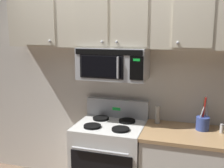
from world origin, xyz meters
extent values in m
cube|color=silver|center=(0.00, 0.79, 1.35)|extent=(5.20, 0.10, 2.70)
cube|color=white|center=(0.00, 0.42, 0.45)|extent=(0.76, 0.64, 0.90)
cylinder|color=#B7BABF|center=(0.00, 0.06, 0.74)|extent=(0.61, 0.03, 0.03)
cube|color=#B7BABF|center=(0.00, 0.70, 1.01)|extent=(0.76, 0.07, 0.22)
cube|color=#19D83F|center=(0.00, 0.67, 1.01)|extent=(0.10, 0.00, 0.04)
cylinder|color=black|center=(-0.16, 0.28, 0.91)|extent=(0.19, 0.19, 0.02)
cylinder|color=black|center=(0.16, 0.28, 0.91)|extent=(0.19, 0.19, 0.02)
cylinder|color=black|center=(-0.16, 0.56, 0.91)|extent=(0.19, 0.19, 0.02)
cylinder|color=black|center=(0.16, 0.56, 0.91)|extent=(0.19, 0.19, 0.02)
cube|color=#B7BABF|center=(0.00, 0.54, 1.57)|extent=(0.76, 0.39, 0.35)
cube|color=black|center=(0.00, 0.35, 1.72)|extent=(0.73, 0.01, 0.06)
cube|color=black|center=(-0.07, 0.35, 1.56)|extent=(0.49, 0.01, 0.25)
cube|color=black|center=(-0.08, 0.34, 1.56)|extent=(0.44, 0.01, 0.22)
cube|color=black|center=(0.30, 0.35, 1.56)|extent=(0.14, 0.01, 0.25)
cube|color=#19D83F|center=(0.30, 0.34, 1.65)|extent=(0.07, 0.00, 0.03)
cylinder|color=#B7BABF|center=(0.11, 0.32, 1.56)|extent=(0.02, 0.02, 0.23)
cube|color=beige|center=(0.00, 0.57, 2.02)|extent=(2.50, 0.33, 0.55)
cube|color=beige|center=(-0.83, 0.40, 2.02)|extent=(0.38, 0.01, 0.51)
sphere|color=#B7BABF|center=(-0.70, 0.39, 1.82)|extent=(0.03, 0.03, 0.03)
cube|color=beige|center=(-0.21, 0.40, 2.02)|extent=(0.38, 0.01, 0.51)
sphere|color=#B7BABF|center=(-0.08, 0.39, 1.82)|extent=(0.03, 0.03, 0.03)
cube|color=beige|center=(0.21, 0.40, 2.02)|extent=(0.38, 0.01, 0.51)
sphere|color=#B7BABF|center=(0.08, 0.39, 1.82)|extent=(0.03, 0.03, 0.03)
cube|color=beige|center=(0.83, 0.40, 2.02)|extent=(0.38, 0.01, 0.51)
sphere|color=#B7BABF|center=(0.70, 0.39, 1.82)|extent=(0.03, 0.03, 0.03)
cube|color=tan|center=(0.84, 0.43, 0.88)|extent=(0.93, 0.65, 0.03)
cylinder|color=#384C9E|center=(0.98, 0.55, 0.97)|extent=(0.14, 0.14, 0.14)
cylinder|color=#A87A47|center=(0.98, 0.57, 1.12)|extent=(0.04, 0.03, 0.28)
cylinder|color=black|center=(0.98, 0.55, 1.10)|extent=(0.05, 0.04, 0.26)
cylinder|color=red|center=(0.99, 0.55, 1.12)|extent=(0.04, 0.06, 0.28)
cylinder|color=silver|center=(1.01, 0.56, 1.13)|extent=(0.05, 0.03, 0.30)
cylinder|color=#BCBCC1|center=(0.97, 0.53, 1.09)|extent=(0.08, 0.03, 0.23)
cylinder|color=white|center=(1.17, 0.51, 0.94)|extent=(0.04, 0.04, 0.08)
cylinder|color=#B7BABF|center=(1.17, 0.51, 0.99)|extent=(0.03, 0.03, 0.02)
cylinder|color=#B7B2A8|center=(0.50, 0.62, 1.00)|extent=(0.06, 0.06, 0.20)
camera|label=1|loc=(0.89, -2.38, 1.95)|focal=44.18mm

